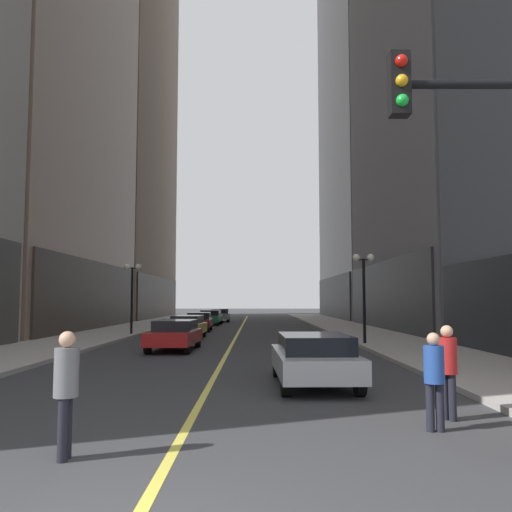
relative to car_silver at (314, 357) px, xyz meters
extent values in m
plane|color=#38383A|center=(-2.69, 25.78, -0.72)|extent=(200.00, 200.00, 0.00)
cube|color=#ADA8A0|center=(-10.94, 25.78, -0.65)|extent=(4.50, 78.00, 0.15)
cube|color=#ADA8A0|center=(5.56, 25.78, -0.65)|extent=(4.50, 78.00, 0.15)
cube|color=#E5D64C|center=(-2.69, 25.78, -0.72)|extent=(0.16, 70.00, 0.01)
cube|color=#332A23|center=(-13.29, 25.28, 1.78)|extent=(0.50, 22.80, 5.00)
cube|color=#332A23|center=(-13.29, 50.78, 1.78)|extent=(0.50, 24.70, 5.00)
cube|color=#2C2C2E|center=(7.91, 25.28, 1.78)|extent=(0.50, 22.80, 5.00)
cube|color=#2C2C2E|center=(7.91, 50.78, 1.78)|extent=(0.50, 24.70, 5.00)
cube|color=#B7B7BC|center=(0.00, 0.07, -0.13)|extent=(2.05, 4.59, 0.55)
cube|color=black|center=(0.00, -0.16, 0.35)|extent=(1.77, 2.59, 0.50)
cylinder|color=black|center=(-0.89, 1.64, -0.40)|extent=(0.24, 0.65, 0.64)
cylinder|color=black|center=(0.81, 1.68, -0.40)|extent=(0.24, 0.65, 0.64)
cylinder|color=black|center=(-0.81, -1.55, -0.40)|extent=(0.24, 0.65, 0.64)
cylinder|color=black|center=(0.89, -1.50, -0.40)|extent=(0.24, 0.65, 0.64)
cube|color=#B21919|center=(-5.05, 9.62, -0.13)|extent=(1.98, 4.66, 0.55)
cube|color=black|center=(-5.05, 9.85, 0.35)|extent=(1.70, 2.63, 0.50)
cylinder|color=black|center=(-4.29, 7.98, -0.40)|extent=(0.24, 0.65, 0.64)
cylinder|color=black|center=(-5.91, 8.03, -0.40)|extent=(0.24, 0.65, 0.64)
cylinder|color=black|center=(-4.20, 11.21, -0.40)|extent=(0.24, 0.65, 0.64)
cylinder|color=black|center=(-5.82, 11.25, -0.40)|extent=(0.24, 0.65, 0.64)
cube|color=yellow|center=(-5.41, 16.60, -0.13)|extent=(1.89, 4.73, 0.55)
cube|color=black|center=(-5.40, 16.84, 0.35)|extent=(1.61, 2.67, 0.50)
cylinder|color=black|center=(-4.72, 14.94, -0.40)|extent=(0.24, 0.65, 0.64)
cylinder|color=black|center=(-6.21, 14.99, -0.40)|extent=(0.24, 0.65, 0.64)
cylinder|color=black|center=(-4.61, 18.21, -0.40)|extent=(0.24, 0.65, 0.64)
cylinder|color=black|center=(-6.10, 18.27, -0.40)|extent=(0.24, 0.65, 0.64)
cube|color=maroon|center=(-5.55, 24.34, -0.13)|extent=(1.83, 4.30, 0.55)
cube|color=black|center=(-5.55, 24.55, 0.35)|extent=(1.58, 2.42, 0.50)
cylinder|color=black|center=(-4.77, 22.87, -0.40)|extent=(0.24, 0.65, 0.64)
cylinder|color=black|center=(-6.25, 22.83, -0.40)|extent=(0.24, 0.65, 0.64)
cylinder|color=black|center=(-4.84, 25.85, -0.40)|extent=(0.24, 0.65, 0.64)
cylinder|color=black|center=(-6.33, 25.81, -0.40)|extent=(0.24, 0.65, 0.64)
cube|color=#196038|center=(-5.53, 33.86, -0.13)|extent=(1.90, 4.62, 0.55)
cube|color=black|center=(-5.52, 34.09, 0.35)|extent=(1.65, 2.60, 0.50)
cylinder|color=black|center=(-4.77, 32.24, -0.40)|extent=(0.23, 0.64, 0.64)
cylinder|color=black|center=(-6.35, 32.27, -0.40)|extent=(0.23, 0.64, 0.64)
cylinder|color=black|center=(-4.71, 35.45, -0.40)|extent=(0.23, 0.64, 0.64)
cylinder|color=black|center=(-6.29, 35.48, -0.40)|extent=(0.23, 0.64, 0.64)
cube|color=slate|center=(-5.13, 40.53, -0.13)|extent=(1.97, 4.14, 0.55)
cube|color=black|center=(-5.13, 40.73, 0.35)|extent=(1.70, 2.33, 0.50)
cylinder|color=black|center=(-4.28, 39.12, -0.40)|extent=(0.24, 0.65, 0.64)
cylinder|color=black|center=(-5.90, 39.07, -0.40)|extent=(0.24, 0.65, 0.64)
cylinder|color=black|center=(-4.36, 41.98, -0.40)|extent=(0.24, 0.65, 0.64)
cylinder|color=black|center=(-5.98, 41.94, -0.40)|extent=(0.24, 0.65, 0.64)
cylinder|color=black|center=(2.00, -3.89, -0.30)|extent=(0.14, 0.14, 0.84)
cylinder|color=black|center=(2.09, -4.02, -0.30)|extent=(0.14, 0.14, 0.84)
cylinder|color=#B21E1E|center=(2.05, -3.95, 0.45)|extent=(0.47, 0.47, 0.66)
sphere|color=tan|center=(2.05, -3.95, 0.90)|extent=(0.23, 0.23, 0.23)
cylinder|color=black|center=(1.43, -4.80, -0.32)|extent=(0.14, 0.14, 0.80)
cylinder|color=black|center=(1.59, -4.82, -0.32)|extent=(0.14, 0.14, 0.80)
cylinder|color=#234799|center=(1.51, -4.81, 0.39)|extent=(0.36, 0.36, 0.63)
sphere|color=tan|center=(1.51, -4.81, 0.82)|extent=(0.22, 0.22, 0.22)
cylinder|color=black|center=(-4.14, -6.49, -0.29)|extent=(0.14, 0.14, 0.86)
cylinder|color=black|center=(-4.14, -6.33, -0.29)|extent=(0.14, 0.14, 0.86)
cylinder|color=slate|center=(-4.14, -6.41, 0.47)|extent=(0.34, 0.34, 0.68)
sphere|color=tan|center=(-4.14, -6.41, 0.93)|extent=(0.23, 0.23, 0.23)
cube|color=black|center=(0.51, -6.72, 4.48)|extent=(0.28, 0.24, 0.90)
sphere|color=red|center=(0.51, -6.86, 4.76)|extent=(0.17, 0.17, 0.17)
sphere|color=orange|center=(0.51, -6.86, 4.48)|extent=(0.17, 0.17, 0.17)
sphere|color=green|center=(0.51, -6.86, 4.20)|extent=(0.17, 0.17, 0.17)
cylinder|color=black|center=(-9.09, 18.87, 1.38)|extent=(0.14, 0.14, 4.20)
cylinder|color=black|center=(-9.09, 18.87, 3.43)|extent=(0.80, 0.06, 0.06)
sphere|color=white|center=(-9.44, 18.87, 3.53)|extent=(0.36, 0.36, 0.36)
sphere|color=white|center=(-8.74, 18.87, 3.53)|extent=(0.36, 0.36, 0.36)
cylinder|color=black|center=(3.71, 11.84, 1.38)|extent=(0.14, 0.14, 4.20)
cylinder|color=black|center=(3.71, 11.84, 3.43)|extent=(0.80, 0.06, 0.06)
sphere|color=white|center=(3.36, 11.84, 3.53)|extent=(0.36, 0.36, 0.36)
sphere|color=white|center=(4.06, 11.84, 3.53)|extent=(0.36, 0.36, 0.36)
cylinder|color=red|center=(4.21, 2.30, -0.32)|extent=(0.28, 0.28, 0.80)
camera|label=1|loc=(-1.50, -13.97, 1.48)|focal=37.59mm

